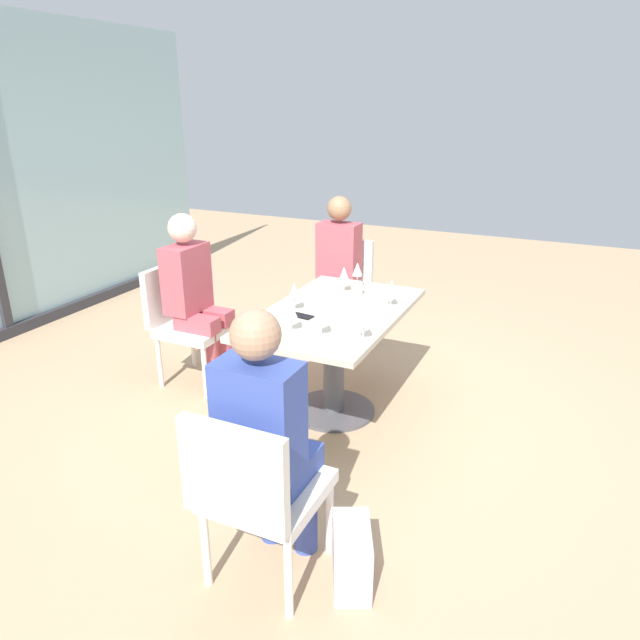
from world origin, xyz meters
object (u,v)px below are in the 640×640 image
Objects in this scene: cell_phone_on_table at (302,316)px; chair_side_end at (256,489)px; wine_glass_0 at (344,274)px; chair_near_window at (184,317)px; wine_glass_2 at (321,314)px; person_near_window at (195,293)px; person_far_right at (336,265)px; wine_glass_3 at (294,291)px; wine_glass_4 at (364,318)px; dining_table_main at (334,338)px; person_side_end at (267,433)px; wine_glass_1 at (291,310)px; chair_far_right at (341,285)px; wine_glass_6 at (357,270)px; handbag_0 at (352,556)px; coffee_cup at (357,289)px; wine_glass_5 at (391,288)px.

chair_side_end is at bearing -152.84° from cell_phone_on_table.
wine_glass_0 is at bearing 3.20° from cell_phone_on_table.
chair_near_window is 1.41m from wine_glass_2.
person_near_window is 1.26m from person_far_right.
person_near_window is 6.81× the size of wine_glass_3.
cell_phone_on_table is at bearing 68.41° from wine_glass_4.
cell_phone_on_table is (0.19, 0.48, -0.13)m from wine_glass_4.
wine_glass_0 is at bearing 12.13° from chair_side_end.
person_far_right reaches higher than dining_table_main.
chair_near_window is 2.07m from person_side_end.
wine_glass_2 is (0.01, -0.18, 0.00)m from wine_glass_1.
chair_near_window and chair_far_right have the same top height.
wine_glass_6 is (2.02, 0.36, 0.37)m from chair_side_end.
wine_glass_6 is 0.71m from cell_phone_on_table.
wine_glass_0 is 0.62× the size of handbag_0.
wine_glass_1 is (-0.80, -0.01, 0.00)m from wine_glass_0.
chair_far_right is 6.04× the size of cell_phone_on_table.
wine_glass_4 is (-0.37, -1.43, 0.16)m from person_near_window.
wine_glass_0 is at bearing 0.79° from wine_glass_1.
person_near_window is at bearing 107.67° from coffee_cup.
person_far_right is 1.64m from wine_glass_2.
wine_glass_5 is at bearing -111.08° from wine_glass_0.
chair_side_end is 2.09m from wine_glass_6.
wine_glass_2 and wine_glass_6 have the same top height.
wine_glass_2 is at bearing -166.24° from dining_table_main.
person_near_window reaches higher than wine_glass_5.
person_side_end is at bearing 75.69° from handbag_0.
wine_glass_4 reaches higher than chair_near_window.
wine_glass_4 is at bearing -152.92° from chair_far_right.
wine_glass_4 is at bearing -103.30° from cell_phone_on_table.
wine_glass_4 is 0.62× the size of handbag_0.
wine_glass_3 is at bearing -168.79° from person_far_right.
chair_side_end is at bearing -169.89° from wine_glass_6.
chair_near_window reaches higher than coffee_cup.
wine_glass_0 reaches higher than coffee_cup.
wine_glass_3 is (-0.11, -0.86, 0.16)m from person_near_window.
wine_glass_0 and wine_glass_3 have the same top height.
coffee_cup is at bearing -72.33° from person_near_window.
wine_glass_5 is (0.32, -0.53, 0.00)m from wine_glass_3.
chair_near_window reaches higher than dining_table_main.
chair_far_right reaches higher than handbag_0.
wine_glass_4 reaches higher than cell_phone_on_table.
person_side_end is (-1.40, -1.51, 0.20)m from chair_near_window.
wine_glass_6 is (0.29, 0.35, 0.00)m from wine_glass_5.
person_side_end is 6.81× the size of wine_glass_6.
wine_glass_0 and wine_glass_5 have the same top height.
dining_table_main is 1.08× the size of person_far_right.
wine_glass_5 reaches higher than chair_far_right.
chair_near_window is 4.70× the size of wine_glass_3.
wine_glass_3 is at bearing 24.74° from wine_glass_1.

